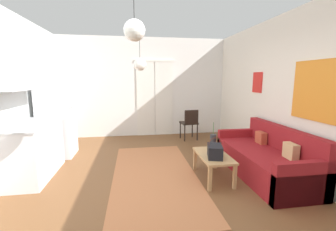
# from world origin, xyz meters

# --- Properties ---
(ground_plane) EXTENTS (5.25, 7.22, 0.10)m
(ground_plane) POSITION_xyz_m (0.00, 0.00, -0.05)
(ground_plane) COLOR brown
(wall_back) EXTENTS (4.85, 0.13, 2.78)m
(wall_back) POSITION_xyz_m (0.01, 3.36, 1.38)
(wall_back) COLOR white
(wall_back) RESTS_ON ground_plane
(wall_right) EXTENTS (0.12, 6.82, 2.78)m
(wall_right) POSITION_xyz_m (2.38, 0.00, 1.39)
(wall_right) COLOR silver
(wall_right) RESTS_ON ground_plane
(area_rug) EXTENTS (1.40, 3.08, 0.01)m
(area_rug) POSITION_xyz_m (0.01, 0.54, 0.01)
(area_rug) COLOR #B26B42
(area_rug) RESTS_ON ground_plane
(couch) EXTENTS (0.86, 1.94, 0.84)m
(couch) POSITION_xyz_m (1.92, 0.25, 0.27)
(couch) COLOR maroon
(couch) RESTS_ON ground_plane
(coffee_table) EXTENTS (0.47, 0.87, 0.41)m
(coffee_table) POSITION_xyz_m (0.96, 0.27, 0.35)
(coffee_table) COLOR tan
(coffee_table) RESTS_ON ground_plane
(bamboo_vase) EXTENTS (0.11, 0.11, 0.48)m
(bamboo_vase) POSITION_xyz_m (1.06, 0.56, 0.54)
(bamboo_vase) COLOR #2D2D33
(bamboo_vase) RESTS_ON coffee_table
(handbag) EXTENTS (0.30, 0.38, 0.33)m
(handbag) POSITION_xyz_m (0.93, 0.13, 0.52)
(handbag) COLOR black
(handbag) RESTS_ON coffee_table
(refrigerator) EXTENTS (0.65, 0.64, 1.66)m
(refrigerator) POSITION_xyz_m (-1.92, 1.84, 0.83)
(refrigerator) COLOR white
(refrigerator) RESTS_ON ground_plane
(kitchen_counter) EXTENTS (0.58, 1.27, 2.07)m
(kitchen_counter) POSITION_xyz_m (-2.01, 0.81, 0.79)
(kitchen_counter) COLOR silver
(kitchen_counter) RESTS_ON ground_plane
(accent_chair) EXTENTS (0.47, 0.45, 0.83)m
(accent_chair) POSITION_xyz_m (1.16, 2.61, 0.49)
(accent_chair) COLOR black
(accent_chair) RESTS_ON ground_plane
(pendant_lamp_near) EXTENTS (0.23, 0.23, 0.75)m
(pendant_lamp_near) POSITION_xyz_m (-0.29, -0.61, 2.14)
(pendant_lamp_near) COLOR black
(pendant_lamp_far) EXTENTS (0.27, 0.27, 0.96)m
(pendant_lamp_far) POSITION_xyz_m (-0.16, 1.94, 1.95)
(pendant_lamp_far) COLOR black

